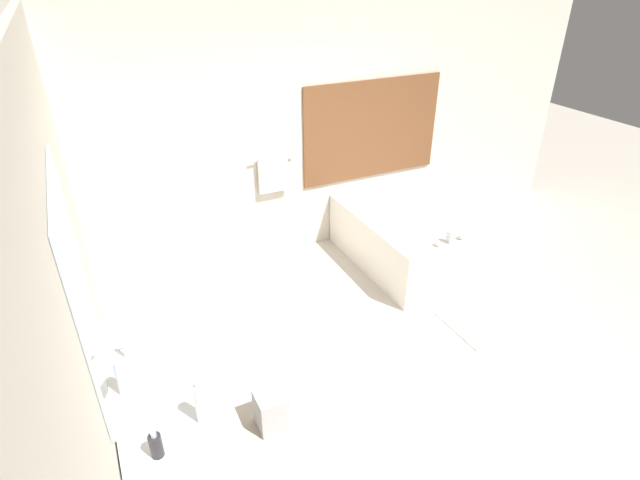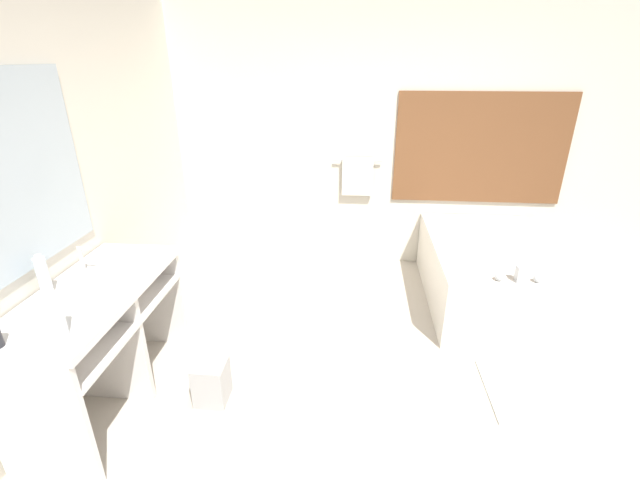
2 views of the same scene
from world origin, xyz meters
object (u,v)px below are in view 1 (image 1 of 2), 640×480
(waste_bin, at_px, (271,410))
(water_bottle_1, at_px, (122,376))
(water_bottle_2, at_px, (201,403))
(bathtub, at_px, (405,235))
(soap_dispenser, at_px, (156,445))

(waste_bin, bearing_deg, water_bottle_1, -172.11)
(water_bottle_1, relative_size, water_bottle_2, 0.97)
(bathtub, bearing_deg, waste_bin, -145.63)
(bathtub, relative_size, water_bottle_1, 6.17)
(soap_dispenser, xyz_separation_m, waste_bin, (0.79, 0.61, -0.77))
(bathtub, distance_m, waste_bin, 2.61)
(water_bottle_2, xyz_separation_m, soap_dispenser, (-0.26, -0.11, -0.05))
(water_bottle_2, bearing_deg, bathtub, 36.29)
(water_bottle_1, relative_size, soap_dispenser, 1.56)
(soap_dispenser, distance_m, waste_bin, 1.26)
(bathtub, distance_m, water_bottle_1, 3.48)
(water_bottle_2, bearing_deg, water_bottle_1, 132.13)
(water_bottle_1, distance_m, water_bottle_2, 0.51)
(water_bottle_2, xyz_separation_m, waste_bin, (0.53, 0.50, -0.82))
(water_bottle_1, height_order, waste_bin, water_bottle_1)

